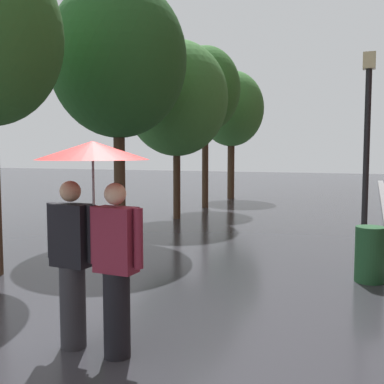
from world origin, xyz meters
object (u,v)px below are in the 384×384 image
street_tree_3 (205,90)px  street_lamp_post (367,135)px  street_tree_4 (231,109)px  litter_bin (370,254)px  street_tree_2 (177,99)px  couple_under_umbrella (93,214)px  street_tree_1 (118,60)px

street_tree_3 → street_lamp_post: (5.38, -5.50, -1.79)m
street_tree_4 → litter_bin: size_ratio=6.26×
litter_bin → street_tree_2: bearing=136.2°
street_tree_4 → couple_under_umbrella: size_ratio=2.55×
couple_under_umbrella → street_lamp_post: (2.40, 6.20, 0.94)m
street_tree_2 → street_lamp_post: size_ratio=1.32×
street_lamp_post → litter_bin: street_lamp_post is taller
street_tree_1 → litter_bin: 6.75m
street_tree_1 → street_tree_3: bearing=91.0°
litter_bin → street_tree_3: bearing=124.4°
street_tree_3 → street_tree_1: bearing=-89.0°
street_tree_4 → street_lamp_post: 10.57m
street_tree_3 → litter_bin: street_tree_3 is taller
street_tree_4 → couple_under_umbrella: street_tree_4 is taller
street_lamp_post → litter_bin: 3.17m
street_tree_1 → litter_bin: bearing=-19.0°
street_tree_2 → street_tree_3: (-0.14, 2.88, 0.60)m
street_lamp_post → street_tree_1: bearing=-172.6°
litter_bin → street_tree_1: bearing=161.0°
street_tree_2 → litter_bin: bearing=-43.8°
street_tree_3 → couple_under_umbrella: 12.38m
street_tree_3 → street_lamp_post: street_tree_3 is taller
street_tree_2 → street_lamp_post: 5.98m
street_tree_3 → street_tree_4: (-0.07, 3.44, -0.38)m
couple_under_umbrella → street_lamp_post: size_ratio=0.53×
street_tree_2 → street_tree_4: street_tree_4 is taller
street_tree_1 → street_tree_4: size_ratio=1.09×
street_tree_1 → street_tree_2: 3.34m
street_tree_1 → couple_under_umbrella: bearing=-62.5°
street_tree_4 → street_lamp_post: (5.45, -8.95, -1.41)m
street_tree_3 → street_lamp_post: size_ratio=1.43×
street_tree_2 → couple_under_umbrella: 9.50m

